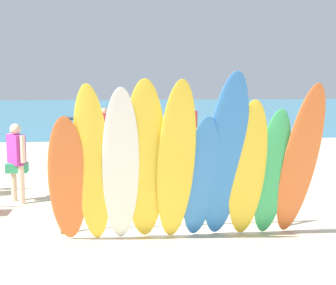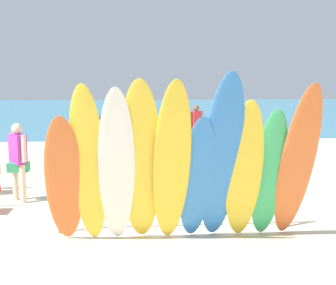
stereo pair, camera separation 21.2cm
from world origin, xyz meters
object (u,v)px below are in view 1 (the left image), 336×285
at_px(surfboard_white_2, 121,169).
at_px(surfboard_yellow_3, 145,164).
at_px(surfboard_yellow_1, 92,167).
at_px(beachgoer_strolling, 191,124).
at_px(surfboard_rack, 179,197).
at_px(surfboard_orange_9, 300,163).
at_px(surfboard_blue_6, 225,159).
at_px(distant_boat, 87,117).
at_px(surfboard_orange_0, 67,182).
at_px(surfboard_blue_5, 200,179).
at_px(surfboard_yellow_4, 176,165).
at_px(beachgoer_near_rack, 105,128).
at_px(surfboard_yellow_7, 247,171).
at_px(surfboard_green_8, 272,174).
at_px(beachgoer_photographing, 17,157).

xyz_separation_m(surfboard_white_2, surfboard_yellow_3, (0.33, 0.02, 0.05)).
xyz_separation_m(surfboard_yellow_1, beachgoer_strolling, (2.84, 8.99, -0.27)).
bearing_deg(beachgoer_strolling, surfboard_rack, -134.92).
relative_size(surfboard_white_2, surfboard_orange_9, 0.99).
bearing_deg(surfboard_yellow_3, surfboard_blue_6, 2.68).
bearing_deg(surfboard_white_2, surfboard_yellow_3, 2.14).
relative_size(surfboard_orange_9, distant_boat, 0.73).
relative_size(surfboard_white_2, beachgoer_strolling, 1.58).
distance_m(surfboard_orange_0, surfboard_blue_5, 1.87).
bearing_deg(surfboard_rack, surfboard_yellow_4, -100.43).
xyz_separation_m(surfboard_white_2, beachgoer_near_rack, (-0.42, 8.36, -0.27)).
height_order(surfboard_blue_5, surfboard_orange_9, surfboard_orange_9).
height_order(surfboard_blue_6, beachgoer_near_rack, surfboard_blue_6).
relative_size(surfboard_white_2, surfboard_yellow_7, 1.10).
height_order(surfboard_yellow_4, surfboard_orange_9, surfboard_yellow_4).
xyz_separation_m(surfboard_orange_0, surfboard_yellow_3, (1.07, -0.10, 0.24)).
bearing_deg(surfboard_yellow_3, surfboard_orange_0, 177.50).
height_order(surfboard_green_8, distant_boat, surfboard_green_8).
bearing_deg(surfboard_orange_9, surfboard_rack, 152.55).
relative_size(surfboard_white_2, surfboard_yellow_3, 0.96).
height_order(surfboard_blue_5, beachgoer_strolling, surfboard_blue_5).
bearing_deg(surfboard_green_8, surfboard_yellow_1, -177.57).
height_order(surfboard_yellow_7, distant_boat, surfboard_yellow_7).
distance_m(surfboard_white_2, surfboard_green_8, 2.20).
distance_m(surfboard_rack, surfboard_yellow_7, 1.24).
bearing_deg(surfboard_rack, beachgoer_near_rack, 99.88).
xyz_separation_m(surfboard_rack, surfboard_blue_5, (0.22, -0.66, 0.42)).
distance_m(surfboard_green_8, beachgoer_strolling, 8.90).
distance_m(surfboard_yellow_1, surfboard_white_2, 0.39).
distance_m(surfboard_white_2, surfboard_yellow_4, 0.76).
height_order(surfboard_blue_5, surfboard_green_8, surfboard_green_8).
height_order(surfboard_yellow_1, surfboard_blue_5, surfboard_yellow_1).
bearing_deg(beachgoer_near_rack, surfboard_green_8, 42.61).
relative_size(surfboard_orange_0, surfboard_yellow_1, 0.84).
height_order(surfboard_yellow_4, beachgoer_strolling, surfboard_yellow_4).
bearing_deg(surfboard_orange_0, surfboard_green_8, -2.02).
relative_size(surfboard_blue_5, beachgoer_strolling, 1.31).
bearing_deg(distant_boat, surfboard_blue_6, -81.71).
relative_size(surfboard_white_2, distant_boat, 0.73).
xyz_separation_m(surfboard_orange_9, distant_boat, (-4.40, 22.50, -1.05)).
bearing_deg(beachgoer_near_rack, surfboard_yellow_7, 40.03).
xyz_separation_m(surfboard_white_2, surfboard_blue_5, (1.13, 0.10, -0.19)).
height_order(surfboard_yellow_4, surfboard_yellow_7, surfboard_yellow_4).
relative_size(surfboard_yellow_1, surfboard_yellow_4, 0.95).
bearing_deg(surfboard_yellow_4, beachgoer_strolling, 78.18).
relative_size(surfboard_blue_5, beachgoer_photographing, 1.32).
relative_size(surfboard_rack, beachgoer_near_rack, 2.48).
bearing_deg(surfboard_green_8, surfboard_orange_0, -179.12).
relative_size(surfboard_rack, surfboard_blue_5, 1.83).
distance_m(surfboard_orange_0, surfboard_orange_9, 3.32).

